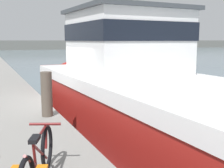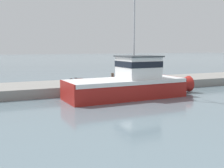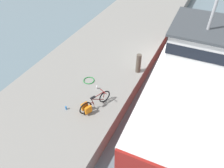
# 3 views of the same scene
# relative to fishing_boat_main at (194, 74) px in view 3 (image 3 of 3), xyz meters

# --- Properties ---
(ground_plane) EXTENTS (320.00, 320.00, 0.00)m
(ground_plane) POSITION_rel_fishing_boat_main_xyz_m (-1.54, 1.11, -1.36)
(ground_plane) COLOR slate
(dock_pier) EXTENTS (5.90, 80.00, 0.87)m
(dock_pier) POSITION_rel_fishing_boat_main_xyz_m (-5.47, 1.11, -0.92)
(dock_pier) COLOR gray
(dock_pier) RESTS_ON ground_plane
(fishing_boat_main) EXTENTS (4.23, 12.64, 11.02)m
(fishing_boat_main) POSITION_rel_fishing_boat_main_xyz_m (0.00, 0.00, 0.00)
(fishing_boat_main) COLOR maroon
(fishing_boat_main) RESTS_ON ground_plane
(bicycle_touring) EXTENTS (0.84, 1.61, 0.70)m
(bicycle_touring) POSITION_rel_fishing_boat_main_xyz_m (-3.72, -3.99, -0.17)
(bicycle_touring) COLOR black
(bicycle_touring) RESTS_ON dock_pier
(mooring_post) EXTENTS (0.27, 0.27, 1.10)m
(mooring_post) POSITION_rel_fishing_boat_main_xyz_m (-2.85, -0.49, 0.06)
(mooring_post) COLOR #51473D
(mooring_post) RESTS_ON dock_pier
(hose_coil) EXTENTS (0.59, 0.59, 0.04)m
(hose_coil) POSITION_rel_fishing_boat_main_xyz_m (-4.88, -2.36, -0.47)
(hose_coil) COLOR #197A2D
(hose_coil) RESTS_ON dock_pier
(water_bottle_on_curb) EXTENTS (0.07, 0.07, 0.18)m
(water_bottle_on_curb) POSITION_rel_fishing_boat_main_xyz_m (-4.78, -4.55, -0.40)
(water_bottle_on_curb) COLOR blue
(water_bottle_on_curb) RESTS_ON dock_pier
(water_bottle_by_bike) EXTENTS (0.08, 0.08, 0.19)m
(water_bottle_by_bike) POSITION_rel_fishing_boat_main_xyz_m (-4.19, -2.73, -0.39)
(water_bottle_by_bike) COLOR silver
(water_bottle_by_bike) RESTS_ON dock_pier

